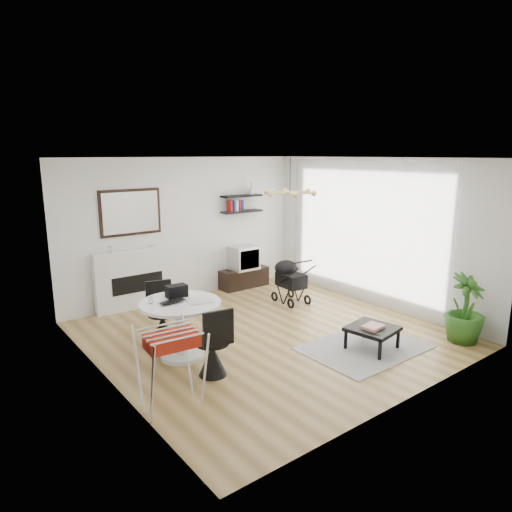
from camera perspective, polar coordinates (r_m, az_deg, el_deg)
floor at (r=7.25m, az=1.36°, el=-9.71°), size 5.00×5.00×0.00m
ceiling at (r=6.70m, az=1.49°, el=12.15°), size 5.00×5.00×0.00m
wall_back at (r=8.90m, az=-8.73°, el=3.41°), size 5.00×0.00×5.00m
wall_left at (r=5.67m, az=-18.69°, el=-2.42°), size 0.00×5.00×5.00m
wall_right at (r=8.62m, az=14.50°, el=2.85°), size 0.00×5.00×5.00m
sheer_curtain at (r=8.66m, az=13.06°, el=2.97°), size 0.04×3.60×2.60m
fireplace at (r=8.51m, az=-14.83°, el=-1.88°), size 1.50×0.17×2.16m
shelf_lower at (r=9.41m, az=-1.79°, el=5.59°), size 0.90×0.25×0.04m
shelf_upper at (r=9.37m, az=-1.81°, el=7.53°), size 0.90×0.25×0.04m
pendant_lamp at (r=7.41m, az=4.25°, el=7.91°), size 0.90×0.90×0.10m
tv_console at (r=9.63m, az=-1.51°, el=-2.75°), size 1.06×0.37×0.40m
crt_tv at (r=9.51m, az=-1.61°, el=-0.19°), size 0.56×0.49×0.49m
dining_table at (r=6.36m, az=-9.37°, el=-8.02°), size 1.10×1.10×0.81m
laptop at (r=6.20m, az=-10.14°, el=-5.77°), size 0.39×0.29×0.03m
black_bag at (r=6.46m, az=-9.91°, el=-4.34°), size 0.30×0.19×0.17m
newspaper at (r=6.25m, az=-7.00°, el=-5.62°), size 0.36×0.31×0.01m
drinking_glass at (r=6.27m, az=-13.03°, el=-5.40°), size 0.05×0.05×0.09m
chair_far at (r=7.04m, az=-11.63°, el=-8.19°), size 0.45×0.47×0.90m
chair_near at (r=5.90m, az=-5.38°, el=-12.11°), size 0.45×0.47×0.92m
drying_rack at (r=5.15m, az=-10.56°, el=-13.66°), size 0.68×0.64×0.94m
stroller at (r=8.66m, az=4.21°, el=-3.31°), size 0.49×0.75×0.89m
rug at (r=6.94m, az=13.35°, el=-11.06°), size 1.74×1.26×0.01m
coffee_table at (r=6.83m, az=14.35°, el=-8.88°), size 0.73×0.73×0.32m
magazines at (r=6.77m, az=14.41°, el=-8.56°), size 0.32×0.26×0.04m
potted_plant at (r=7.48m, az=24.70°, el=-6.00°), size 0.59×0.59×1.03m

